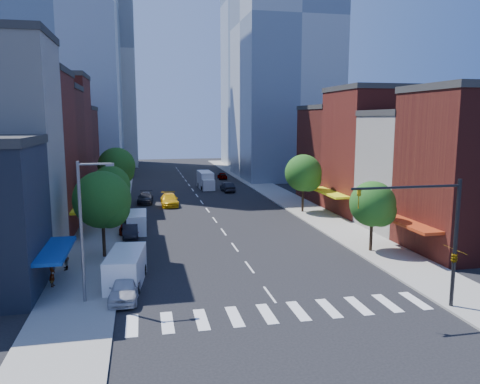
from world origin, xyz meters
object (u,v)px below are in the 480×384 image
object	(u,v)px
traffic_car_far	(222,176)
parked_car_front	(125,288)
parked_car_rear	(145,198)
cargo_van_near	(126,269)
box_truck	(206,181)
pedestrian_far	(64,258)
pedestrian_near	(52,275)
taxi	(169,200)
parked_car_third	(131,227)
parked_car_second	(130,231)
cargo_van_far	(137,222)
traffic_car_oncoming	(228,187)

from	to	relation	value
traffic_car_far	parked_car_front	bearing A→B (deg)	74.64
parked_car_rear	cargo_van_near	xyz separation A→B (m)	(-1.71, -33.18, 0.46)
parked_car_front	traffic_car_far	world-z (taller)	parked_car_front
cargo_van_near	box_truck	distance (m)	46.76
traffic_car_far	pedestrian_far	size ratio (longest dim) A/B	2.05
pedestrian_near	taxi	bearing A→B (deg)	-13.55
parked_car_third	parked_car_rear	world-z (taller)	parked_car_rear
parked_car_second	parked_car_rear	distance (m)	19.47
parked_car_second	cargo_van_far	distance (m)	2.39
traffic_car_oncoming	traffic_car_far	world-z (taller)	traffic_car_oncoming
parked_car_rear	cargo_van_near	world-z (taller)	cargo_van_near
parked_car_rear	traffic_car_far	bearing A→B (deg)	61.70
traffic_car_oncoming	cargo_van_far	bearing A→B (deg)	56.66
cargo_van_far	box_truck	size ratio (longest dim) A/B	0.68
cargo_van_far	pedestrian_far	size ratio (longest dim) A/B	2.58
cargo_van_near	parked_car_third	bearing A→B (deg)	97.04
cargo_van_far	taxi	world-z (taller)	cargo_van_far
parked_car_front	box_truck	size ratio (longest dim) A/B	0.64
traffic_car_far	box_truck	world-z (taller)	box_truck
traffic_car_far	taxi	bearing A→B (deg)	66.30
traffic_car_far	pedestrian_near	distance (m)	60.75
parked_car_second	cargo_van_far	bearing A→B (deg)	72.09
traffic_car_oncoming	pedestrian_far	size ratio (longest dim) A/B	2.39
parked_car_front	cargo_van_near	world-z (taller)	cargo_van_near
parked_car_front	cargo_van_near	distance (m)	2.67
parked_car_second	traffic_car_far	bearing A→B (deg)	67.23
traffic_car_oncoming	pedestrian_far	xyz separation A→B (m)	(-19.61, -36.93, 0.35)
parked_car_third	taxi	size ratio (longest dim) A/B	0.84
parked_car_second	cargo_van_near	bearing A→B (deg)	-91.73
traffic_car_oncoming	pedestrian_near	bearing A→B (deg)	60.23
traffic_car_oncoming	parked_car_third	bearing A→B (deg)	55.71
parked_car_front	traffic_car_oncoming	distance (m)	46.09
traffic_car_far	pedestrian_near	bearing A→B (deg)	69.32
traffic_car_far	pedestrian_far	bearing A→B (deg)	68.23
parked_car_second	box_truck	bearing A→B (deg)	67.67
parked_car_third	cargo_van_near	world-z (taller)	cargo_van_near
parked_car_second	traffic_car_far	size ratio (longest dim) A/B	1.11
parked_car_third	pedestrian_near	distance (m)	16.25
pedestrian_near	parked_car_front	bearing A→B (deg)	-116.69
taxi	traffic_car_far	distance (m)	29.22
traffic_car_oncoming	pedestrian_far	world-z (taller)	pedestrian_far
cargo_van_near	traffic_car_oncoming	distance (m)	43.61
parked_car_front	parked_car_rear	bearing A→B (deg)	91.94
cargo_van_near	box_truck	bearing A→B (deg)	82.38
taxi	pedestrian_near	xyz separation A→B (m)	(-9.87, -30.04, 0.18)
parked_car_front	traffic_car_far	xyz separation A→B (m)	(16.75, 59.77, -0.11)
parked_car_rear	pedestrian_near	xyz separation A→B (m)	(-6.69, -32.77, 0.25)
taxi	parked_car_second	bearing A→B (deg)	-106.35
cargo_van_near	parked_car_second	bearing A→B (deg)	97.03
traffic_car_far	box_truck	size ratio (longest dim) A/B	0.54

